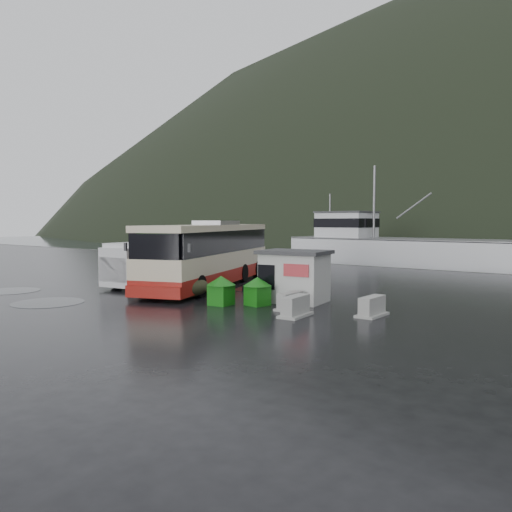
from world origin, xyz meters
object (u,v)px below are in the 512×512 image
Objects in this scene: jersey_barrier_a at (295,316)px; fishing_trawler at (402,259)px; jersey_barrier_b at (290,310)px; coach_bus at (210,285)px; waste_bin_right at (257,305)px; waste_bin_left at (221,305)px; ticket_kiosk at (294,302)px; dome_tent at (183,298)px; jersey_barrier_c at (372,316)px; white_van at (150,285)px.

fishing_trawler reaches higher than jersey_barrier_a.
jersey_barrier_b is (-1.02, 1.14, 0.00)m from jersey_barrier_a.
coach_bus is 10.59× the size of waste_bin_right.
fishing_trawler is at bearing 97.43° from waste_bin_left.
ticket_kiosk reaches higher than waste_bin_right.
jersey_barrier_c is (9.31, 1.36, 0.00)m from dome_tent.
jersey_barrier_b is (5.91, 0.58, 0.00)m from dome_tent.
jersey_barrier_c is (4.43, -1.11, 0.00)m from ticket_kiosk.
ticket_kiosk is at bearing 53.22° from waste_bin_left.
white_van reaches higher than waste_bin_left.
white_van is 4.18× the size of jersey_barrier_b.
dome_tent is 0.88× the size of ticket_kiosk.
coach_bus is at bearing 149.50° from waste_bin_right.
white_van is (-2.83, -2.13, 0.00)m from coach_bus.
jersey_barrier_a is (9.28, -4.97, 0.00)m from coach_bus.
waste_bin_left is at bearing 176.91° from jersey_barrier_a.
coach_bus reaches higher than white_van.
waste_bin_right is 0.81× the size of jersey_barrier_c.
ticket_kiosk is (0.74, 1.88, 0.00)m from waste_bin_right.
waste_bin_left is 32.26m from fishing_trawler.
ticket_kiosk is at bearing 26.89° from dome_tent.
ticket_kiosk is 4.56m from jersey_barrier_c.
coach_bus reaches higher than jersey_barrier_b.
jersey_barrier_c is at bearing 12.94° from jersey_barrier_b.
white_van is at bearing 166.81° from jersey_barrier_a.
coach_bus is at bearing 156.31° from ticket_kiosk.
waste_bin_right reaches higher than jersey_barrier_b.
jersey_barrier_b is at bearing -0.39° from waste_bin_right.
coach_bus is at bearing 151.83° from jersey_barrier_a.
waste_bin_left is 1.64m from waste_bin_right.
dome_tent is 1.72× the size of jersey_barrier_c.
white_van is 3.76× the size of jersey_barrier_a.
waste_bin_left is (7.96, -2.61, 0.00)m from white_van.
coach_bus is at bearing 155.12° from jersey_barrier_b.
waste_bin_right is 5.23m from jersey_barrier_c.
waste_bin_right is at bearing -78.91° from fishing_trawler.
coach_bus is 0.49× the size of fishing_trawler.
waste_bin_right is 0.78× the size of jersey_barrier_a.
fishing_trawler is (-8.33, 32.22, 0.00)m from jersey_barrier_a.
jersey_barrier_b is 31.92m from fishing_trawler.
white_van is 4.85× the size of waste_bin_right.
coach_bus is 9.13× the size of jersey_barrier_b.
ticket_kiosk reaches higher than jersey_barrier_a.
waste_bin_left is 4.16m from jersey_barrier_a.
coach_bus is 8.55× the size of jersey_barrier_c.
dome_tent is (-2.78, 0.33, 0.00)m from waste_bin_left.
jersey_barrier_c reaches higher than jersey_barrier_b.
jersey_barrier_a is at bearing -4.58° from dome_tent.
waste_bin_right is at bearing -171.56° from jersey_barrier_c.
waste_bin_left reaches higher than waste_bin_right.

